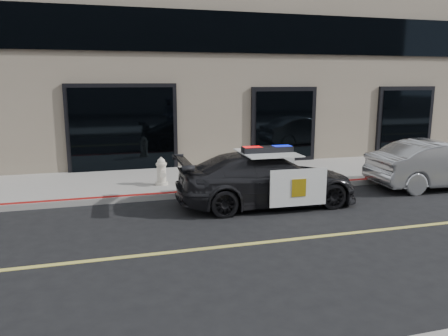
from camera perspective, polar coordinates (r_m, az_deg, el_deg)
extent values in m
plane|color=black|center=(7.95, -2.43, -10.50)|extent=(120.00, 120.00, 0.00)
cube|color=gray|center=(12.87, -7.92, -1.71)|extent=(60.00, 3.50, 0.15)
imported|color=black|center=(10.54, 5.60, -1.44)|extent=(2.01, 4.47, 1.27)
cube|color=white|center=(9.88, 9.71, -2.54)|extent=(1.35, 0.07, 0.85)
cube|color=white|center=(11.52, 6.04, -0.46)|extent=(1.35, 0.07, 0.85)
cube|color=white|center=(10.41, 5.67, 2.02)|extent=(1.31, 1.56, 0.02)
cube|color=gold|center=(9.86, 9.77, -2.58)|extent=(0.34, 0.02, 0.40)
cube|color=black|center=(10.40, 5.68, 2.42)|extent=(1.22, 0.35, 0.15)
cube|color=red|center=(10.28, 3.74, 2.41)|extent=(0.43, 0.29, 0.14)
cube|color=#0C19CC|center=(10.53, 7.57, 2.55)|extent=(0.43, 0.29, 0.14)
imported|color=#A7A7A7|center=(13.58, 26.51, 0.43)|extent=(1.88, 4.21, 1.33)
cylinder|color=beige|center=(12.11, -8.13, -1.99)|extent=(0.35, 0.35, 0.08)
cylinder|color=beige|center=(12.05, -8.17, -0.70)|extent=(0.25, 0.25, 0.48)
cylinder|color=beige|center=(12.00, -8.20, 0.51)|extent=(0.30, 0.30, 0.06)
sphere|color=beige|center=(11.99, -8.21, 0.78)|extent=(0.22, 0.22, 0.22)
cylinder|color=beige|center=(11.97, -8.22, 1.23)|extent=(0.07, 0.07, 0.07)
cylinder|color=beige|center=(12.20, -8.28, -0.24)|extent=(0.12, 0.12, 0.12)
cylinder|color=beige|center=(11.88, -8.07, -0.54)|extent=(0.12, 0.12, 0.12)
cylinder|color=beige|center=(11.87, -8.04, -0.89)|extent=(0.16, 0.13, 0.16)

